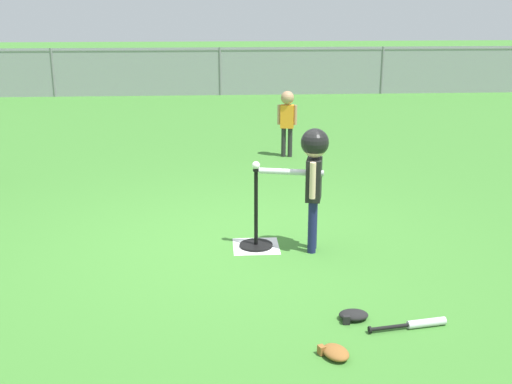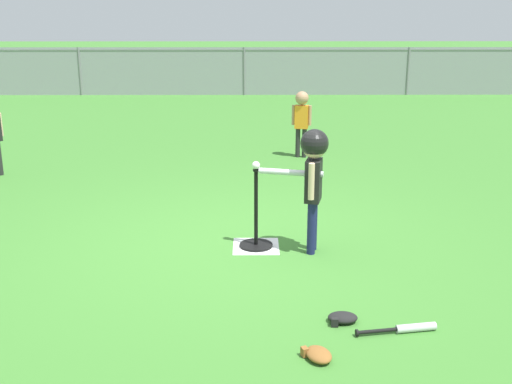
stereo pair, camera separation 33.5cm
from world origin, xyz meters
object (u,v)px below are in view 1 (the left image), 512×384
Objects in this scene: baseball_on_tee at (256,165)px; fielder_near_left at (287,115)px; spare_bat_silver at (418,324)px; glove_near_bats at (335,352)px; batting_tee at (256,234)px; batter_child at (313,165)px; glove_by_plate at (353,315)px.

baseball_on_tee is 3.67m from fielder_near_left.
glove_near_bats is (-0.68, -0.35, 0.01)m from spare_bat_silver.
fielder_near_left is 5.30m from spare_bat_silver.
batting_tee is 1.29× the size of spare_bat_silver.
baseball_on_tee is 0.53m from batter_child.
batter_child reaches higher than glove_near_bats.
batter_child is 4.46× the size of glove_near_bats.
batting_tee is at bearing 101.24° from glove_near_bats.
batting_tee is 2.05m from glove_near_bats.
batter_child is 1.19× the size of fielder_near_left.
glove_by_plate is 0.85× the size of glove_near_bats.
baseball_on_tee reaches higher than spare_bat_silver.
batting_tee is 3.44× the size of glove_by_plate.
fielder_near_left is (0.70, 3.60, 0.50)m from batting_tee.
baseball_on_tee is at bearing 112.73° from glove_by_plate.
batting_tee is 10.43× the size of baseball_on_tee.
fielder_near_left is at bearing 94.13° from spare_bat_silver.
baseball_on_tee is (0.00, -0.00, 0.68)m from batting_tee.
glove_near_bats is (0.40, -2.00, -0.10)m from batting_tee.
spare_bat_silver is at bearing -56.89° from batting_tee.
glove_by_plate is (-0.45, 0.15, 0.01)m from spare_bat_silver.
baseball_on_tee is 0.06× the size of batter_child.
baseball_on_tee reaches higher than glove_by_plate.
baseball_on_tee is 2.12m from spare_bat_silver.
batter_child reaches higher than batting_tee.
glove_by_plate reaches higher than spare_bat_silver.
batting_tee is 0.66× the size of batter_child.
spare_bat_silver is (0.38, -5.25, -0.61)m from fielder_near_left.
batter_child is at bearing 94.60° from glove_by_plate.
batting_tee is at bearing 90.00° from baseball_on_tee.
baseball_on_tee is 0.28× the size of glove_near_bats.
batting_tee is 0.88m from batter_child.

